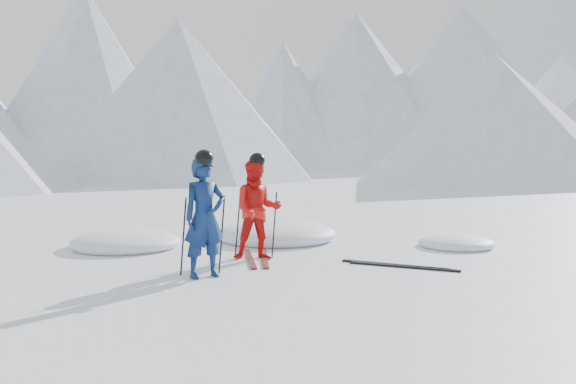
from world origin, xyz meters
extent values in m
plane|color=white|center=(0.00, 0.00, 0.00)|extent=(160.00, 160.00, 0.00)
cone|color=#B2BCD1|center=(-11.51, 40.48, 7.17)|extent=(23.96, 23.96, 14.35)
cone|color=#B2BCD1|center=(-5.08, 51.27, 5.96)|extent=(17.69, 17.69, 11.93)
cone|color=#B2BCD1|center=(4.51, 43.52, 5.42)|extent=(19.63, 19.63, 10.85)
cone|color=#B2BCD1|center=(11.74, 46.25, 7.07)|extent=(23.31, 23.31, 14.15)
cone|color=#B2BCD1|center=(21.49, 44.84, 7.44)|extent=(28.94, 28.94, 14.88)
cone|color=silver|center=(31.93, 45.34, 5.38)|extent=(24.45, 24.45, 10.76)
cone|color=#B2BCD1|center=(12.00, 20.00, 3.25)|extent=(14.00, 14.00, 6.50)
cone|color=#B2BCD1|center=(-4.00, 26.00, 4.50)|extent=(16.00, 16.00, 9.00)
imported|color=#0D2350|center=(-3.04, -0.74, 0.85)|extent=(0.73, 0.62, 1.69)
imported|color=red|center=(-2.17, 0.50, 0.82)|extent=(0.83, 0.66, 1.64)
cylinder|color=black|center=(-3.34, -0.59, 0.56)|extent=(0.11, 0.08, 1.13)
cylinder|color=black|center=(-2.79, -0.49, 0.56)|extent=(0.11, 0.07, 1.13)
cylinder|color=black|center=(-2.47, 0.75, 0.55)|extent=(0.11, 0.09, 1.09)
cylinder|color=black|center=(-1.87, 0.65, 0.55)|extent=(0.11, 0.08, 1.09)
cube|color=black|center=(-2.29, 0.50, 0.01)|extent=(0.12, 1.70, 0.03)
cube|color=black|center=(-2.05, 0.50, 0.01)|extent=(0.24, 1.70, 0.03)
cube|color=black|center=(-0.13, -0.37, 0.01)|extent=(1.45, 1.04, 0.03)
cube|color=black|center=(-0.03, -0.52, 0.01)|extent=(1.48, 0.99, 0.03)
ellipsoid|color=white|center=(-4.43, 2.03, 0.00)|extent=(1.98, 1.98, 0.44)
ellipsoid|color=white|center=(1.58, 1.19, 0.00)|extent=(1.37, 1.37, 0.30)
ellipsoid|color=white|center=(-1.59, 2.52, 0.00)|extent=(2.37, 2.37, 0.52)
camera|label=1|loc=(-3.17, -9.32, 1.85)|focal=38.00mm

